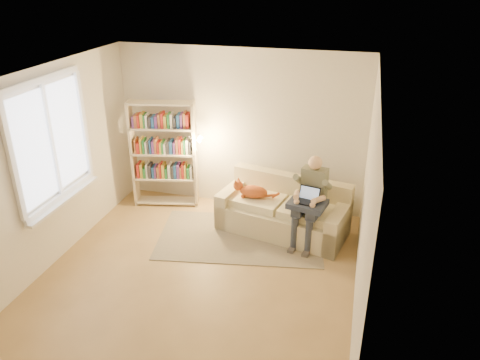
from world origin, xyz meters
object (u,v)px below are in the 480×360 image
(laptop, at_px, (305,197))
(bookshelf, at_px, (164,149))
(person, at_px, (311,196))
(cat, at_px, (253,191))
(sofa, at_px, (284,213))

(laptop, bearing_deg, bookshelf, 175.82)
(person, xyz_separation_m, bookshelf, (-2.47, 0.60, 0.24))
(bookshelf, bearing_deg, person, -25.74)
(cat, distance_m, laptop, 0.88)
(sofa, xyz_separation_m, person, (0.41, -0.24, 0.45))
(cat, height_order, bookshelf, bookshelf)
(sofa, bearing_deg, laptop, -32.34)
(person, distance_m, cat, 0.92)
(sofa, relative_size, cat, 3.11)
(cat, relative_size, bookshelf, 0.37)
(sofa, xyz_separation_m, bookshelf, (-2.06, 0.37, 0.69))
(laptop, distance_m, bookshelf, 2.51)
(sofa, distance_m, person, 0.66)
(bookshelf, bearing_deg, laptop, -28.18)
(sofa, height_order, person, person)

